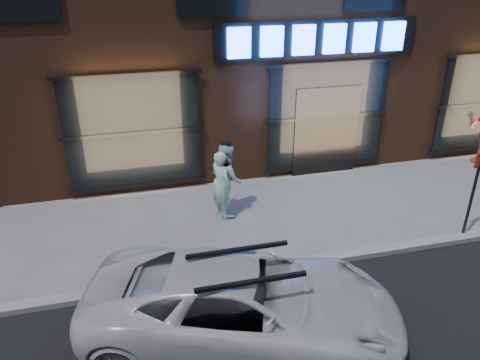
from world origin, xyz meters
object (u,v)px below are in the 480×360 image
(white_suv, at_px, (244,304))
(sign_post, at_px, (474,187))
(man_bowtie, at_px, (222,185))
(man_cap, at_px, (227,179))

(white_suv, height_order, sign_post, sign_post)
(white_suv, bearing_deg, sign_post, -54.07)
(man_bowtie, xyz_separation_m, white_suv, (-0.48, -3.82, -0.13))
(man_cap, height_order, white_suv, man_cap)
(man_cap, xyz_separation_m, sign_post, (4.63, -2.34, 0.35))
(man_bowtie, distance_m, sign_post, 5.27)
(man_bowtie, relative_size, man_cap, 0.94)
(man_cap, distance_m, sign_post, 5.20)
(white_suv, distance_m, sign_post, 5.54)
(sign_post, bearing_deg, white_suv, -174.60)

